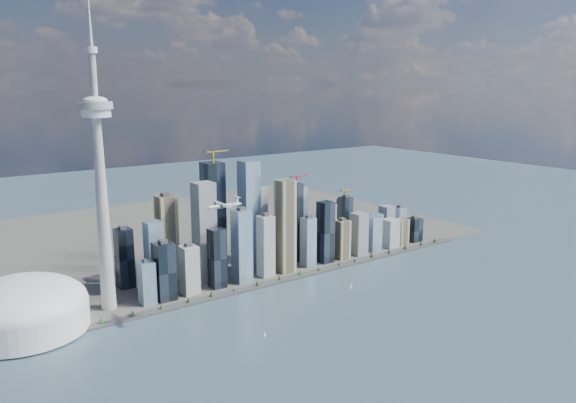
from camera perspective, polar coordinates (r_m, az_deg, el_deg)
ground at (r=943.82m, az=6.84°, el=-12.60°), size 4000.00×4000.00×0.00m
seawall at (r=1124.77m, az=-1.90°, el=-8.31°), size 1100.00×22.00×4.00m
land at (r=1502.35m, az=-11.57°, el=-3.38°), size 1400.00×900.00×3.00m
shoreline_trees at (r=1122.46m, az=-1.90°, el=-7.99°), size 960.53×7.20×8.80m
skyscraper_cluster at (r=1202.14m, az=-1.88°, el=-3.14°), size 736.00×142.00×254.45m
needle_tower at (r=992.15m, az=-18.53°, el=2.33°), size 56.00×56.00×550.50m
dome_stadium at (r=1001.46m, az=-25.35°, el=-9.80°), size 200.00×200.00×86.00m
airplane at (r=909.81m, az=-6.54°, el=-0.39°), size 65.20×57.57×15.93m
sailboat_west at (r=908.28m, az=-2.37°, el=-13.34°), size 6.40×2.91×8.85m
sailboat_east at (r=1110.43m, az=6.42°, el=-8.57°), size 7.71×2.44×10.69m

